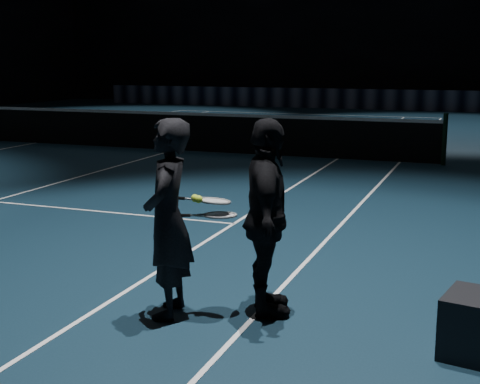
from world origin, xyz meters
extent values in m
plane|color=#0D212E|center=(0.00, 0.00, 0.00)|extent=(36.00, 36.00, 0.00)
plane|color=black|center=(0.00, 18.00, 5.00)|extent=(30.00, 0.00, 30.00)
cylinder|color=black|center=(6.40, 0.00, 0.55)|extent=(0.10, 0.10, 1.10)
cube|color=black|center=(0.00, 0.00, 0.45)|extent=(12.80, 0.02, 0.86)
cube|color=white|center=(0.00, 0.00, 0.92)|extent=(12.80, 0.03, 0.07)
cube|color=black|center=(0.00, 15.50, 0.45)|extent=(22.00, 0.15, 0.90)
imported|color=black|center=(4.77, -9.66, 0.86)|extent=(0.54, 0.71, 1.73)
imported|color=black|center=(5.55, -9.33, 0.86)|extent=(0.75, 1.10, 1.73)
camera|label=1|loc=(7.32, -14.65, 2.21)|focal=50.00mm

